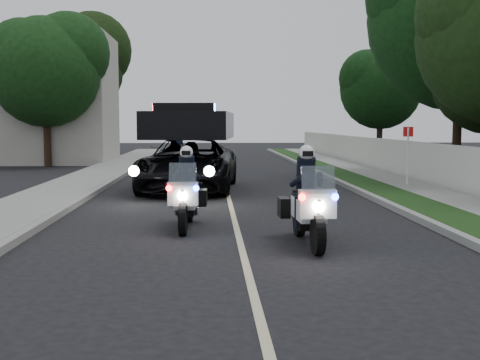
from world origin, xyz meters
name	(u,v)px	position (x,y,z in m)	size (l,w,h in m)	color
ground	(248,272)	(0.00, 0.00, 0.00)	(120.00, 120.00, 0.00)	black
curb_right	(359,191)	(4.10, 10.00, 0.07)	(0.20, 60.00, 0.15)	gray
grass_verge	(382,191)	(4.80, 10.00, 0.08)	(1.20, 60.00, 0.16)	#193814
sidewalk_right	(423,191)	(6.10, 10.00, 0.08)	(1.40, 60.00, 0.16)	gray
property_wall	(455,169)	(7.10, 10.00, 0.75)	(0.22, 60.00, 1.50)	beige
curb_left	(93,193)	(-4.10, 10.00, 0.07)	(0.20, 60.00, 0.15)	gray
sidewalk_left	(57,193)	(-5.20, 10.00, 0.08)	(2.00, 60.00, 0.16)	gray
building_far	(38,99)	(-10.00, 26.00, 3.50)	(8.00, 6.00, 7.00)	#A8A396
lane_marking	(228,194)	(0.00, 10.00, 0.00)	(0.12, 50.00, 0.01)	#BFB78C
police_moto_left	(187,228)	(-1.04, 3.90, 0.00)	(0.71, 2.03, 1.72)	silver
police_moto_right	(307,245)	(1.20, 2.03, 0.00)	(0.74, 2.12, 1.80)	white
police_suv	(189,190)	(-1.22, 11.24, 0.00)	(2.86, 6.17, 3.00)	black
bicycle	(179,171)	(-1.98, 19.64, 0.00)	(0.64, 1.83, 0.96)	black
cyclist	(179,171)	(-1.98, 19.64, 0.00)	(0.57, 0.38, 1.58)	black
sign_post	(407,189)	(6.00, 11.25, 0.00)	(0.33, 0.33, 2.14)	maroon
tree_right_d	(456,177)	(9.53, 15.89, 0.00)	(7.42, 7.42, 12.37)	#153E14
tree_right_e	(379,158)	(10.01, 29.17, 0.00)	(5.02, 5.02, 8.36)	#113410
tree_left_near	(48,166)	(-8.72, 22.75, 0.00)	(5.51, 5.51, 9.19)	#163D14
tree_left_far	(74,157)	(-9.22, 30.95, 0.00)	(6.54, 6.54, 10.90)	black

